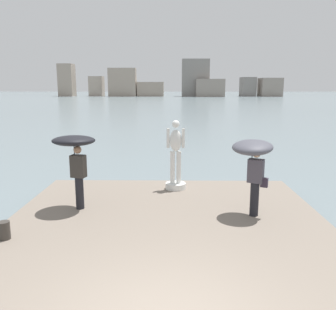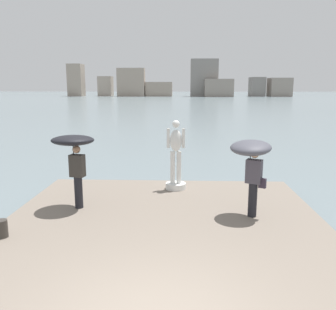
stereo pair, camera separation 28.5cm
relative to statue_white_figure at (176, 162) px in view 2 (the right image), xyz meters
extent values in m
plane|color=slate|center=(-0.24, 33.25, -1.30)|extent=(400.00, 400.00, 0.00)
cube|color=slate|center=(-0.24, -4.38, -1.10)|extent=(7.98, 10.74, 0.40)
cylinder|color=white|center=(0.00, 0.00, -0.81)|extent=(0.66, 0.66, 0.18)
cylinder|color=white|center=(-0.10, 0.00, -0.19)|extent=(0.15, 0.15, 1.05)
cylinder|color=white|center=(0.10, 0.00, -0.19)|extent=(0.15, 0.15, 1.05)
ellipsoid|color=white|center=(0.00, 0.00, 0.68)|extent=(0.38, 0.26, 0.69)
sphere|color=white|center=(0.00, 0.00, 1.21)|extent=(0.24, 0.24, 0.24)
cylinder|color=white|center=(-0.24, 0.00, 0.76)|extent=(0.10, 0.10, 0.62)
cylinder|color=white|center=(0.24, 0.00, 0.76)|extent=(0.10, 0.10, 0.62)
cylinder|color=black|center=(-2.61, -1.94, -0.46)|extent=(0.22, 0.22, 0.88)
cube|color=#38332D|center=(-2.61, -1.94, 0.28)|extent=(0.43, 0.32, 0.60)
sphere|color=#A87A5B|center=(-2.61, -1.94, 0.73)|extent=(0.21, 0.21, 0.21)
cylinder|color=#262626|center=(-2.72, -1.87, 0.61)|extent=(0.02, 0.02, 0.56)
ellipsoid|color=black|center=(-2.72, -1.87, 0.96)|extent=(1.36, 1.37, 0.30)
cylinder|color=black|center=(2.00, -2.40, -0.46)|extent=(0.22, 0.22, 0.88)
cube|color=#47424C|center=(2.00, -2.40, 0.28)|extent=(0.45, 0.39, 0.60)
sphere|color=tan|center=(2.00, -2.40, 0.73)|extent=(0.21, 0.21, 0.21)
cylinder|color=#262626|center=(1.91, -2.31, 0.56)|extent=(0.02, 0.02, 0.46)
ellipsoid|color=#4C4C56|center=(1.91, -2.31, 0.87)|extent=(1.38, 1.39, 0.44)
cube|color=#332838|center=(2.20, -2.48, 0.00)|extent=(0.21, 0.17, 0.24)
cylinder|color=#38332D|center=(-3.75, -3.91, -0.70)|extent=(0.25, 0.25, 0.40)
cube|color=gray|center=(-39.18, 120.87, 4.52)|extent=(5.18, 5.95, 11.64)
cube|color=#A89989|center=(-28.65, 122.77, 2.32)|extent=(5.01, 5.47, 7.25)
cube|color=gray|center=(-18.43, 119.00, 3.73)|extent=(9.88, 4.21, 10.06)
cube|color=gray|center=(-8.40, 121.76, 1.28)|extent=(9.61, 7.86, 5.15)
cube|color=gray|center=(7.98, 119.19, 5.25)|extent=(9.66, 6.32, 13.10)
cube|color=gray|center=(12.95, 115.68, 1.77)|extent=(9.96, 5.82, 6.13)
cube|color=gray|center=(27.44, 121.45, 2.13)|extent=(5.01, 7.16, 6.86)
cube|color=gray|center=(35.23, 119.94, 1.98)|extent=(7.40, 7.99, 6.57)
camera|label=1|loc=(-0.09, -11.06, 2.38)|focal=37.72mm
camera|label=2|loc=(0.19, -11.05, 2.38)|focal=37.72mm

